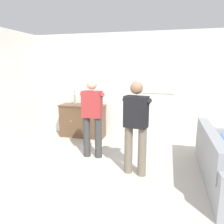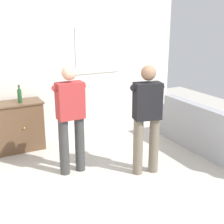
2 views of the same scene
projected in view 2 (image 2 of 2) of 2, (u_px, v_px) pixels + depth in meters
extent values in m
plane|color=#B2ADA3|center=(127.00, 197.00, 4.22)|extent=(10.40, 10.40, 0.00)
cube|color=silver|center=(59.00, 67.00, 6.06)|extent=(5.20, 0.12, 2.80)
cube|color=silver|center=(98.00, 50.00, 6.29)|extent=(0.98, 0.02, 0.91)
cube|color=white|center=(98.00, 50.00, 6.28)|extent=(0.90, 0.03, 0.83)
cube|color=gray|center=(210.00, 141.00, 5.58)|extent=(0.55, 2.02, 0.42)
cube|color=gray|center=(204.00, 120.00, 5.36)|extent=(0.18, 2.02, 0.45)
cube|color=gray|center=(172.00, 118.00, 6.47)|extent=(0.55, 0.18, 0.64)
cube|color=#386BB7|center=(209.00, 121.00, 5.43)|extent=(0.15, 0.40, 0.36)
cube|color=brown|center=(8.00, 129.00, 5.54)|extent=(1.22, 0.44, 0.87)
cube|color=brown|center=(5.00, 104.00, 5.41)|extent=(1.26, 0.48, 0.03)
sphere|color=#B79338|center=(24.00, 128.00, 5.44)|extent=(0.04, 0.04, 0.04)
cylinder|color=#1E4C23|center=(20.00, 96.00, 5.44)|extent=(0.07, 0.07, 0.23)
cylinder|color=#1E4C23|center=(19.00, 88.00, 5.40)|extent=(0.03, 0.03, 0.06)
cylinder|color=#262626|center=(19.00, 85.00, 5.39)|extent=(0.04, 0.04, 0.02)
cylinder|color=#383838|center=(64.00, 147.00, 4.73)|extent=(0.15, 0.15, 0.88)
cylinder|color=#383838|center=(80.00, 144.00, 4.85)|extent=(0.15, 0.15, 0.88)
cube|color=#9E2D2D|center=(70.00, 101.00, 4.58)|extent=(0.40, 0.23, 0.55)
sphere|color=#D8AD8C|center=(69.00, 73.00, 4.46)|extent=(0.22, 0.22, 0.22)
cylinder|color=#9E2D2D|center=(59.00, 92.00, 4.63)|extent=(0.32, 0.41, 0.29)
cylinder|color=#9E2D2D|center=(73.00, 90.00, 4.74)|extent=(0.33, 0.40, 0.29)
cube|color=white|center=(63.00, 95.00, 4.85)|extent=(0.15, 0.04, 0.04)
cylinder|color=#6B6051|center=(138.00, 147.00, 4.74)|extent=(0.15, 0.15, 0.88)
cylinder|color=#6B6051|center=(154.00, 145.00, 4.81)|extent=(0.15, 0.15, 0.88)
cube|color=black|center=(148.00, 101.00, 4.57)|extent=(0.44, 0.30, 0.55)
sphere|color=#8C664C|center=(148.00, 73.00, 4.44)|extent=(0.22, 0.22, 0.22)
cylinder|color=black|center=(137.00, 92.00, 4.65)|extent=(0.38, 0.36, 0.29)
cylinder|color=black|center=(151.00, 91.00, 4.71)|extent=(0.26, 0.44, 0.29)
cube|color=white|center=(140.00, 94.00, 4.85)|extent=(0.16, 0.07, 0.04)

